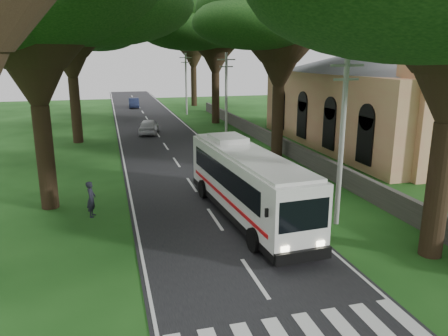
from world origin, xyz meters
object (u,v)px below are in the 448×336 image
(pole_mid, at_px, (226,97))
(pedestrian, at_px, (91,199))
(coach_bus, at_px, (246,182))
(distant_car_b, at_px, (134,103))
(church, at_px, (379,90))
(pole_near, at_px, (342,138))
(pole_far, at_px, (186,83))
(distant_car_a, at_px, (149,126))

(pole_mid, height_order, pedestrian, pole_mid)
(coach_bus, distance_m, distant_car_b, 47.80)
(pole_mid, bearing_deg, church, -19.81)
(church, xyz_separation_m, pedestrian, (-23.68, -11.52, -4.00))
(coach_bus, bearing_deg, pole_near, -31.25)
(distant_car_b, bearing_deg, church, -59.60)
(pole_mid, distance_m, pole_far, 20.00)
(pole_mid, bearing_deg, coach_bus, -102.21)
(church, distance_m, coach_bus, 21.39)
(pole_near, xyz_separation_m, distant_car_b, (-6.30, 49.73, -3.46))
(distant_car_b, bearing_deg, pole_far, -55.30)
(church, bearing_deg, pole_near, -128.50)
(coach_bus, bearing_deg, pole_far, 80.10)
(pole_mid, xyz_separation_m, pedestrian, (-11.32, -15.97, -3.27))
(pole_far, distance_m, coach_bus, 38.27)
(distant_car_a, height_order, pedestrian, pedestrian)
(distant_car_b, bearing_deg, pole_mid, -76.27)
(pole_near, bearing_deg, church, 51.50)
(pole_far, xyz_separation_m, pedestrian, (-11.32, -35.97, -3.27))
(pole_near, relative_size, distant_car_b, 1.90)
(coach_bus, height_order, pedestrian, coach_bus)
(pole_far, distance_m, distant_car_b, 12.09)
(coach_bus, bearing_deg, distant_car_a, 91.53)
(pole_far, distance_m, distant_car_a, 15.16)
(coach_bus, relative_size, distant_car_b, 2.72)
(pole_near, distance_m, pole_far, 40.00)
(distant_car_a, relative_size, distant_car_b, 1.05)
(church, relative_size, distant_car_b, 5.69)
(distant_car_a, bearing_deg, pole_far, -104.39)
(pole_far, height_order, distant_car_b, pole_far)
(church, height_order, pole_far, church)
(pole_mid, distance_m, distant_car_a, 9.76)
(distant_car_b, xyz_separation_m, pedestrian, (-5.02, -45.70, 0.18))
(pole_mid, height_order, pole_far, same)
(church, xyz_separation_m, distant_car_a, (-18.66, 11.08, -4.12))
(pole_mid, bearing_deg, pedestrian, -125.32)
(pole_near, relative_size, coach_bus, 0.70)
(church, bearing_deg, pole_mid, 160.19)
(pole_near, height_order, coach_bus, pole_near)
(coach_bus, distance_m, pedestrian, 7.75)
(pole_far, xyz_separation_m, coach_bus, (-3.89, -38.00, -2.38))
(pole_mid, height_order, coach_bus, pole_mid)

